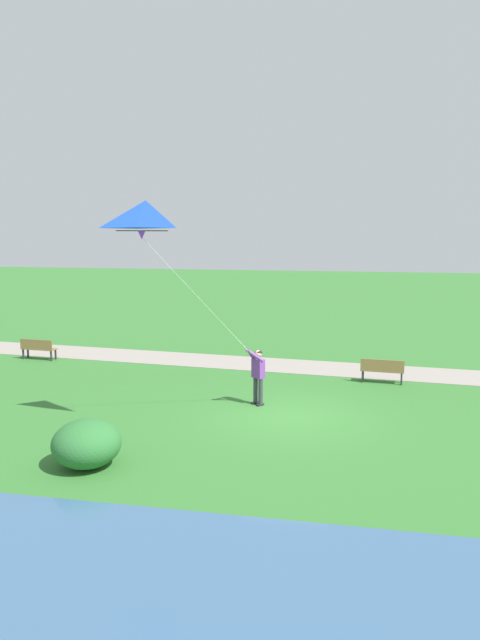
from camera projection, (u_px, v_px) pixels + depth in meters
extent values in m
plane|color=#33702D|center=(288.00, 416.00, 17.10)|extent=(120.00, 120.00, 0.00)
cube|color=gray|center=(257.00, 364.00, 23.69)|extent=(4.95, 32.09, 0.02)
cube|color=#232328|center=(260.00, 405.00, 18.12)|extent=(0.26, 0.24, 0.06)
cylinder|color=#383842|center=(261.00, 391.00, 18.07)|extent=(0.14, 0.14, 0.82)
cube|color=#232328|center=(255.00, 403.00, 18.30)|extent=(0.26, 0.24, 0.06)
cylinder|color=#383842|center=(256.00, 390.00, 18.25)|extent=(0.14, 0.14, 0.82)
cube|color=#753899|center=(258.00, 368.00, 18.05)|extent=(0.42, 0.45, 0.60)
sphere|color=#DBB28E|center=(258.00, 354.00, 17.98)|extent=(0.22, 0.22, 0.22)
ellipsoid|color=black|center=(259.00, 352.00, 17.98)|extent=(0.32, 0.32, 0.13)
cylinder|color=#753899|center=(255.00, 355.00, 17.78)|extent=(0.29, 0.55, 0.43)
cylinder|color=#753899|center=(251.00, 355.00, 17.91)|extent=(0.56, 0.19, 0.43)
sphere|color=#DBB28E|center=(249.00, 352.00, 17.72)|extent=(0.10, 0.10, 0.10)
pyramid|color=blue|center=(146.00, 217.00, 15.06)|extent=(0.77, 1.63, 0.73)
cone|color=purple|center=(142.00, 235.00, 14.90)|extent=(0.23, 0.23, 0.22)
cylinder|color=black|center=(142.00, 231.00, 14.88)|extent=(0.25, 1.48, 0.02)
cylinder|color=silver|center=(200.00, 299.00, 16.31)|extent=(2.81, 2.29, 3.48)
cube|color=olive|center=(382.00, 370.00, 20.76)|extent=(0.56, 1.53, 0.05)
cube|color=olive|center=(382.00, 365.00, 20.55)|extent=(0.16, 1.50, 0.40)
cube|color=#2D2D33|center=(363.00, 374.00, 21.13)|extent=(0.06, 0.06, 0.45)
cube|color=#2D2D33|center=(362.00, 376.00, 20.82)|extent=(0.06, 0.06, 0.45)
cube|color=#2D2D33|center=(402.00, 377.00, 20.77)|extent=(0.06, 0.06, 0.45)
cube|color=#2D2D33|center=(401.00, 379.00, 20.47)|extent=(0.06, 0.06, 0.45)
cube|color=olive|center=(39.00, 349.00, 24.50)|extent=(0.56, 1.53, 0.05)
cube|color=olive|center=(36.00, 344.00, 24.29)|extent=(0.16, 1.50, 0.40)
cube|color=#2D2D33|center=(28.00, 352.00, 24.87)|extent=(0.06, 0.06, 0.45)
cube|color=#2D2D33|center=(23.00, 354.00, 24.57)|extent=(0.06, 0.06, 0.45)
cube|color=#2D2D33|center=(56.00, 354.00, 24.51)|extent=(0.06, 0.06, 0.45)
cube|color=#2D2D33|center=(51.00, 356.00, 24.21)|extent=(0.06, 0.06, 0.45)
ellipsoid|color=#2D7033|center=(87.00, 444.00, 13.41)|extent=(1.61, 1.59, 1.10)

